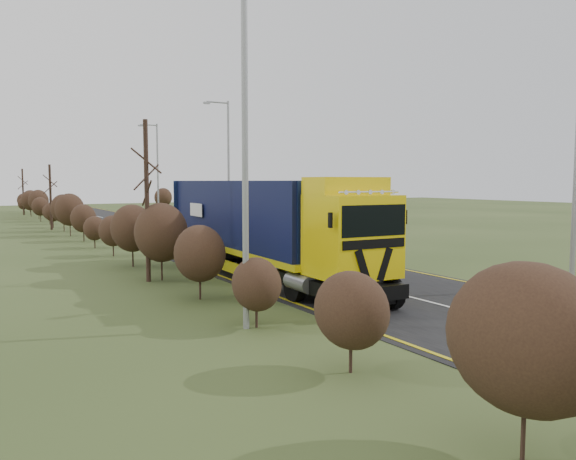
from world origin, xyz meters
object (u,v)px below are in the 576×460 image
(streetlight_near, at_px, (576,127))
(speed_sign, at_px, (309,218))
(lorry, at_px, (262,222))
(car_blue_sedan, at_px, (249,218))
(car_red_hatchback, at_px, (281,227))

(streetlight_near, bearing_deg, speed_sign, 93.23)
(lorry, xyz_separation_m, speed_sign, (7.38, 8.25, -0.54))
(car_blue_sedan, xyz_separation_m, speed_sign, (-3.72, -15.33, 0.97))
(car_red_hatchback, distance_m, streetlight_near, 21.48)
(car_red_hatchback, height_order, speed_sign, speed_sign)
(lorry, height_order, car_blue_sedan, lorry)
(car_blue_sedan, bearing_deg, speed_sign, 70.61)
(lorry, height_order, car_red_hatchback, lorry)
(car_blue_sedan, bearing_deg, car_red_hatchback, 69.92)
(lorry, height_order, speed_sign, lorry)
(lorry, xyz_separation_m, car_blue_sedan, (11.09, 23.58, -1.51))
(car_red_hatchback, height_order, streetlight_near, streetlight_near)
(speed_sign, bearing_deg, car_blue_sedan, 76.38)
(car_blue_sedan, bearing_deg, streetlight_near, 78.96)
(car_red_hatchback, bearing_deg, lorry, 66.69)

